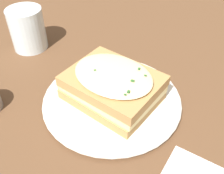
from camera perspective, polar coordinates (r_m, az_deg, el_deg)
ground_plane at (r=0.50m, az=0.17°, el=-1.54°), size 2.40×2.40×0.00m
dinner_plate at (r=0.48m, az=-0.00°, el=-2.81°), size 0.25×0.25×0.01m
sandwich at (r=0.45m, az=0.10°, el=0.27°), size 0.18×0.16×0.06m
water_glass at (r=0.63m, az=-17.93°, el=11.92°), size 0.08×0.08×0.09m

